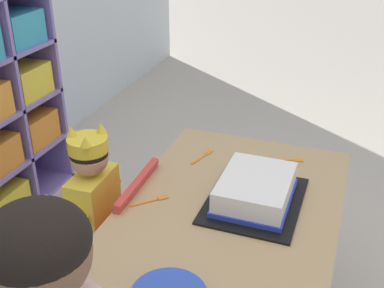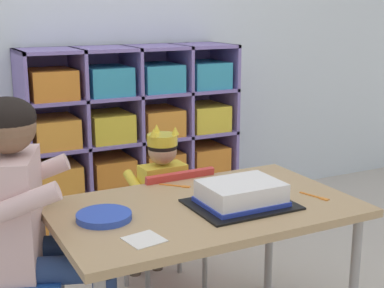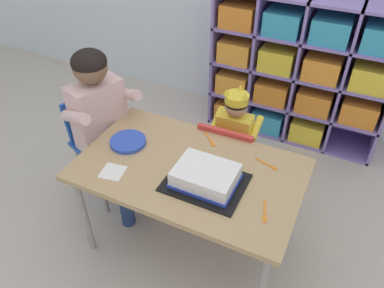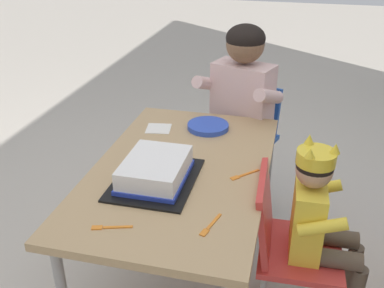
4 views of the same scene
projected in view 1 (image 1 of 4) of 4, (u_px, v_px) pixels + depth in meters
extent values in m
cube|color=#7F6BB2|center=(33.00, 86.00, 2.69)|extent=(0.02, 0.37, 1.11)
cube|color=orange|center=(23.00, 127.00, 2.64)|extent=(0.25, 0.30, 0.16)
cube|color=yellow|center=(15.00, 80.00, 2.51)|extent=(0.25, 0.30, 0.16)
cube|color=teal|center=(5.00, 28.00, 2.39)|extent=(0.25, 0.30, 0.16)
cube|color=tan|center=(224.00, 221.00, 1.52)|extent=(1.13, 0.69, 0.03)
cylinder|color=#9E9993|center=(323.00, 226.00, 1.99)|extent=(0.04, 0.04, 0.58)
cylinder|color=#9E9993|center=(194.00, 200.00, 2.16)|extent=(0.04, 0.04, 0.58)
cube|color=red|center=(101.00, 243.00, 1.84)|extent=(0.36, 0.33, 0.03)
cube|color=red|center=(134.00, 215.00, 1.72)|extent=(0.33, 0.08, 0.30)
cylinder|color=gray|center=(94.00, 247.00, 2.07)|extent=(0.02, 0.02, 0.31)
cylinder|color=gray|center=(149.00, 260.00, 2.00)|extent=(0.02, 0.02, 0.31)
cube|color=yellow|center=(95.00, 209.00, 1.77)|extent=(0.21, 0.12, 0.29)
sphere|color=tan|center=(89.00, 157.00, 1.67)|extent=(0.13, 0.13, 0.13)
ellipsoid|color=black|center=(89.00, 152.00, 1.66)|extent=(0.14, 0.14, 0.10)
cylinder|color=yellow|center=(88.00, 144.00, 1.64)|extent=(0.14, 0.14, 0.05)
cone|color=yellow|center=(71.00, 131.00, 1.64)|extent=(0.04, 0.04, 0.04)
cone|color=yellow|center=(101.00, 128.00, 1.66)|extent=(0.04, 0.04, 0.04)
cone|color=yellow|center=(86.00, 141.00, 1.57)|extent=(0.04, 0.04, 0.04)
cylinder|color=brown|center=(82.00, 220.00, 1.90)|extent=(0.08, 0.21, 0.07)
cylinder|color=brown|center=(65.00, 239.00, 1.80)|extent=(0.08, 0.21, 0.07)
cylinder|color=brown|center=(64.00, 253.00, 2.02)|extent=(0.06, 0.06, 0.33)
cylinder|color=brown|center=(47.00, 273.00, 1.92)|extent=(0.06, 0.06, 0.33)
cylinder|color=yellow|center=(99.00, 175.00, 1.85)|extent=(0.05, 0.17, 0.10)
cylinder|color=yellow|center=(64.00, 211.00, 1.64)|extent=(0.05, 0.17, 0.10)
sphere|color=brown|center=(38.00, 254.00, 0.84)|extent=(0.19, 0.19, 0.19)
ellipsoid|color=black|center=(36.00, 241.00, 0.83)|extent=(0.19, 0.19, 0.14)
cylinder|color=beige|center=(30.00, 284.00, 1.08)|extent=(0.25, 0.14, 0.14)
cube|color=black|center=(255.00, 200.00, 1.58)|extent=(0.38, 0.30, 0.01)
cube|color=white|center=(255.00, 189.00, 1.56)|extent=(0.29, 0.22, 0.08)
cube|color=#283DB2|center=(255.00, 197.00, 1.58)|extent=(0.30, 0.23, 0.02)
cube|color=orange|center=(199.00, 159.00, 1.84)|extent=(0.09, 0.04, 0.00)
cube|color=orange|center=(209.00, 152.00, 1.88)|extent=(0.04, 0.03, 0.00)
cube|color=orange|center=(144.00, 203.00, 1.58)|extent=(0.08, 0.08, 0.00)
cube|color=orange|center=(163.00, 198.00, 1.60)|extent=(0.04, 0.04, 0.00)
cube|color=orange|center=(281.00, 160.00, 1.83)|extent=(0.04, 0.09, 0.00)
cube|color=orange|center=(298.00, 160.00, 1.83)|extent=(0.03, 0.04, 0.00)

